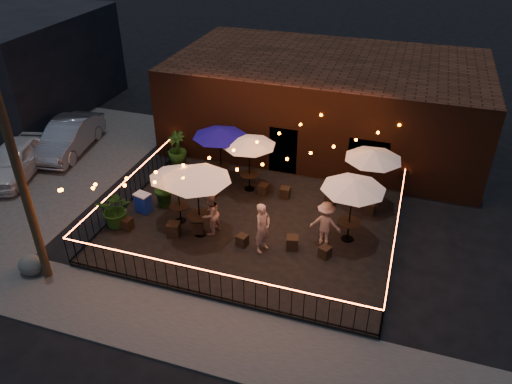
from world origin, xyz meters
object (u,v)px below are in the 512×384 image
at_px(utility_pole, 17,168).
at_px(cafe_table_5, 374,156).
at_px(cafe_table_0, 176,174).
at_px(cafe_table_4, 354,185).
at_px(cafe_table_1, 220,133).
at_px(cafe_table_3, 249,142).
at_px(cafe_table_2, 196,176).
at_px(boulder, 31,265).
at_px(cooler, 143,203).

height_order(utility_pole, cafe_table_5, utility_pole).
bearing_deg(cafe_table_0, cafe_table_4, 7.64).
height_order(cafe_table_1, cafe_table_4, cafe_table_1).
distance_m(cafe_table_0, cafe_table_3, 3.36).
distance_m(cafe_table_4, cafe_table_5, 2.43).
bearing_deg(cafe_table_3, cafe_table_5, 3.88).
bearing_deg(cafe_table_1, cafe_table_4, -22.47).
relative_size(cafe_table_2, boulder, 3.03).
bearing_deg(cafe_table_0, cafe_table_1, 83.27).
distance_m(utility_pole, cafe_table_0, 5.20).
relative_size(cafe_table_2, cooler, 3.45).
relative_size(cooler, boulder, 0.88).
bearing_deg(cafe_table_4, boulder, -152.93).
xyz_separation_m(utility_pole, cafe_table_4, (8.84, 4.75, -1.65)).
bearing_deg(cooler, cafe_table_2, -0.40).
bearing_deg(cafe_table_0, cafe_table_5, 26.73).
height_order(utility_pole, cafe_table_0, utility_pole).
distance_m(utility_pole, cafe_table_5, 11.78).
xyz_separation_m(cafe_table_1, cafe_table_2, (0.64, -3.65, 0.18)).
distance_m(utility_pole, cafe_table_3, 8.38).
height_order(cafe_table_5, boulder, cafe_table_5).
bearing_deg(cooler, utility_pole, -93.38).
relative_size(utility_pole, cafe_table_2, 3.01).
bearing_deg(cooler, cafe_table_3, 53.37).
bearing_deg(cafe_table_2, cafe_table_3, 78.77).
bearing_deg(cafe_table_5, cafe_table_0, -153.27).
distance_m(cafe_table_1, cafe_table_2, 3.71).
height_order(cooler, boulder, cooler).
distance_m(cafe_table_0, cafe_table_2, 1.20).
xyz_separation_m(cafe_table_0, cafe_table_4, (6.02, 0.81, 0.22)).
distance_m(cafe_table_4, boulder, 10.73).
bearing_deg(cafe_table_5, boulder, -143.54).
bearing_deg(utility_pole, cafe_table_1, 65.77).
bearing_deg(cafe_table_4, cooler, -174.91).
xyz_separation_m(cafe_table_1, cafe_table_4, (5.65, -2.34, -0.00)).
relative_size(cafe_table_3, cooler, 3.31).
bearing_deg(cooler, cafe_table_5, 34.44).
bearing_deg(utility_pole, cafe_table_4, 28.27).
height_order(utility_pole, boulder, utility_pole).
bearing_deg(cafe_table_0, utility_pole, -125.55).
bearing_deg(cafe_table_3, cafe_table_1, 169.31).
xyz_separation_m(cafe_table_3, cafe_table_4, (4.33, -2.09, 0.08)).
relative_size(cafe_table_4, cooler, 3.60).
xyz_separation_m(cafe_table_0, cafe_table_2, (1.01, -0.51, 0.40)).
xyz_separation_m(cafe_table_2, cafe_table_5, (5.36, 3.72, -0.22)).
bearing_deg(cafe_table_3, cafe_table_0, -120.28).
xyz_separation_m(cooler, boulder, (-1.77, -4.12, -0.20)).
xyz_separation_m(cafe_table_3, boulder, (-5.06, -6.88, -1.93)).
relative_size(utility_pole, cafe_table_3, 3.14).
distance_m(cafe_table_2, cafe_table_4, 5.18).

